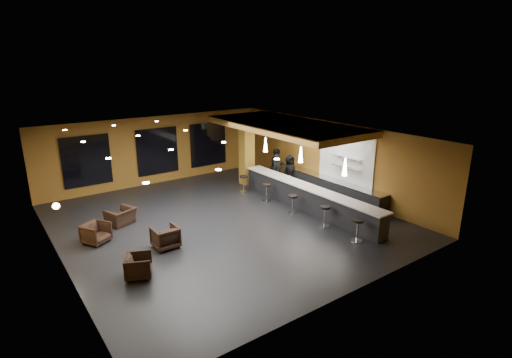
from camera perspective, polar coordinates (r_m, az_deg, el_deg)
floor at (r=16.30m, az=-4.69°, el=-6.16°), size 12.00×13.00×0.10m
ceiling at (r=15.26m, az=-5.02°, el=6.37°), size 12.00×13.00×0.10m
wall_back at (r=21.40m, az=-14.02°, el=4.06°), size 12.00×0.10×3.50m
wall_front at (r=10.96m, az=13.41°, el=-8.23°), size 12.00×0.10×3.50m
wall_left at (r=13.77m, az=-26.97°, el=-4.41°), size 0.10×13.00×3.50m
wall_right at (r=19.39m, az=10.64°, el=2.97°), size 0.10×13.00×3.50m
wood_soffit at (r=18.39m, az=4.17°, el=7.59°), size 3.60×8.00×0.28m
window_left at (r=20.31m, az=-23.03°, el=2.38°), size 2.20×0.06×2.40m
window_center at (r=21.31m, az=-13.89°, el=3.88°), size 2.20×0.06×2.40m
window_right at (r=22.56m, az=-6.83°, el=4.96°), size 2.20×0.06×2.40m
tile_backsplash at (r=18.61m, az=12.70°, el=3.06°), size 0.06×3.20×2.40m
bar_counter at (r=17.43m, az=7.31°, el=-2.75°), size 0.60×8.00×1.00m
bar_top at (r=17.26m, az=7.38°, el=-1.11°), size 0.78×8.10×0.05m
prep_counter at (r=19.13m, az=10.67°, el=-1.33°), size 0.70×6.00×0.86m
prep_top at (r=19.00m, az=10.75°, el=-0.03°), size 0.72×6.00×0.03m
wall_shelf_lower at (r=18.48m, az=12.80°, el=1.67°), size 0.30×1.50×0.03m
wall_shelf_upper at (r=18.37m, az=12.89°, el=3.02°), size 0.30×1.50×0.03m
column at (r=20.53m, az=-1.35°, el=4.03°), size 0.60×0.60×3.50m
wall_sconce at (r=14.24m, az=-26.67°, el=-3.48°), size 0.22×0.22×0.22m
pendant_0 at (r=15.56m, az=12.59°, el=1.70°), size 0.20×0.20×0.70m
pendant_1 at (r=17.26m, az=6.41°, el=3.49°), size 0.20×0.20×0.70m
pendant_2 at (r=19.13m, az=1.37°, el=4.92°), size 0.20×0.20×0.70m
staff_a at (r=19.79m, az=3.10°, el=0.99°), size 0.71×0.52×1.81m
staff_b at (r=20.67m, az=3.06°, el=1.80°), size 0.98×0.79×1.89m
staff_c at (r=20.36m, az=4.82°, el=1.15°), size 0.82×0.56×1.63m
armchair_a at (r=12.72m, az=-16.43°, el=-11.83°), size 1.02×1.01×0.71m
armchair_b at (r=14.29m, az=-12.83°, el=-8.10°), size 0.83×0.85×0.77m
armchair_c at (r=15.35m, az=-21.88°, el=-7.19°), size 1.11×1.11×0.75m
armchair_d at (r=16.71m, az=-18.78°, el=-5.09°), size 1.24×1.16×0.65m
bar_stool_0 at (r=14.79m, az=14.32°, el=-6.68°), size 0.43×0.43×0.84m
bar_stool_1 at (r=15.79m, az=9.81°, el=-4.86°), size 0.42×0.42×0.83m
bar_stool_2 at (r=16.90m, az=5.27°, el=-3.27°), size 0.41×0.41×0.81m
bar_stool_3 at (r=18.26m, az=1.53°, el=-1.63°), size 0.41×0.41×0.81m
bar_stool_4 at (r=19.50m, az=-1.75°, el=-0.38°), size 0.42×0.42×0.83m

